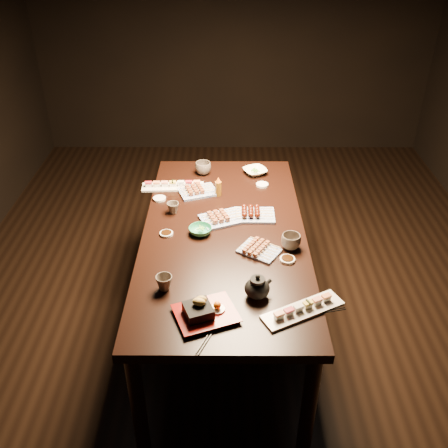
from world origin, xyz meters
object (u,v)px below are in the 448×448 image
at_px(teacup_near_left, 164,283).
at_px(condiment_bottle, 218,186).
at_px(dining_table, 224,284).
at_px(yakitori_plate_right, 259,248).
at_px(edamame_bowl_cream, 255,171).
at_px(yakitori_plate_center, 222,216).
at_px(yakitori_plate_left, 198,189).
at_px(teapot, 257,286).
at_px(teacup_mid_right, 291,242).
at_px(teacup_far_right, 203,168).
at_px(edamame_bowl_green, 200,231).
at_px(teacup_far_left, 173,208).
at_px(sushi_platter_near, 303,307).
at_px(tempura_tray, 206,308).
at_px(sushi_platter_far, 173,184).

distance_m(teacup_near_left, condiment_bottle, 0.94).
xyz_separation_m(dining_table, yakitori_plate_right, (0.18, -0.19, 0.40)).
bearing_deg(edamame_bowl_cream, yakitori_plate_center, -110.55).
relative_size(yakitori_plate_left, teapot, 1.64).
bearing_deg(teacup_mid_right, teacup_far_right, 119.85).
bearing_deg(edamame_bowl_green, teacup_near_left, -107.63).
xyz_separation_m(yakitori_plate_right, teacup_far_left, (-0.48, 0.39, 0.01)).
xyz_separation_m(sushi_platter_near, teacup_far_left, (-0.65, 0.84, 0.01)).
bearing_deg(condiment_bottle, tempura_tray, -92.14).
height_order(edamame_bowl_cream, teacup_near_left, teacup_near_left).
relative_size(yakitori_plate_left, condiment_bottle, 1.84).
distance_m(dining_table, teacup_mid_right, 0.57).
bearing_deg(sushi_platter_far, tempura_tray, 99.29).
relative_size(dining_table, teacup_far_right, 16.98).
distance_m(teacup_far_right, teapot, 1.28).
relative_size(yakitori_plate_left, teacup_far_right, 2.16).
bearing_deg(teapot, teacup_mid_right, 31.43).
bearing_deg(dining_table, yakitori_plate_left, 100.70).
bearing_deg(yakitori_plate_left, edamame_bowl_cream, 15.56).
xyz_separation_m(sushi_platter_near, yakitori_plate_right, (-0.17, 0.45, 0.00)).
bearing_deg(dining_table, yakitori_plate_right, -55.50).
distance_m(yakitori_plate_left, teacup_far_left, 0.28).
xyz_separation_m(sushi_platter_near, tempura_tray, (-0.43, -0.03, 0.02)).
height_order(yakitori_plate_center, tempura_tray, tempura_tray).
bearing_deg(dining_table, yakitori_plate_center, 86.17).
relative_size(dining_table, yakitori_plate_right, 8.99).
bearing_deg(tempura_tray, yakitori_plate_left, 73.22).
height_order(yakitori_plate_center, edamame_bowl_green, yakitori_plate_center).
bearing_deg(yakitori_plate_center, edamame_bowl_cream, 47.15).
height_order(yakitori_plate_right, teacup_far_left, teacup_far_left).
bearing_deg(condiment_bottle, sushi_platter_near, -69.76).
bearing_deg(teacup_far_left, tempura_tray, -75.74).
bearing_deg(dining_table, teacup_far_left, 136.23).
distance_m(teacup_far_left, condiment_bottle, 0.34).
height_order(teacup_far_right, teapot, teapot).
height_order(dining_table, teacup_far_right, teacup_far_right).
distance_m(dining_table, yakitori_plate_center, 0.42).
bearing_deg(teacup_far_right, teacup_mid_right, -60.15).
height_order(yakitori_plate_right, teacup_far_right, teacup_far_right).
distance_m(yakitori_plate_center, tempura_tray, 0.80).
bearing_deg(teacup_mid_right, sushi_platter_near, -89.87).
bearing_deg(yakitori_plate_right, edamame_bowl_cream, 121.43).
xyz_separation_m(teacup_far_right, condiment_bottle, (0.11, -0.29, 0.02)).
bearing_deg(sushi_platter_far, yakitori_plate_center, 126.51).
relative_size(dining_table, teacup_far_left, 25.29).
height_order(tempura_tray, teapot, teapot).
bearing_deg(yakitori_plate_left, tempura_tray, -105.35).
bearing_deg(edamame_bowl_green, yakitori_plate_center, 49.88).
xyz_separation_m(dining_table, edamame_bowl_green, (-0.13, -0.02, 0.39)).
xyz_separation_m(dining_table, sushi_platter_near, (0.35, -0.64, 0.40)).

